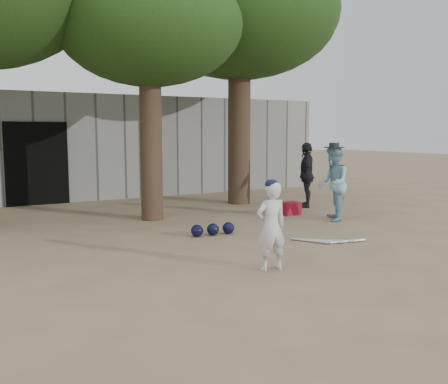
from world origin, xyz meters
TOP-DOWN VIEW (x-y plane):
  - ground at (0.00, 0.00)m, footprint 70.00×70.00m
  - boy_player at (0.52, -0.46)m, footprint 0.48×0.34m
  - spectator_blue at (3.99, 2.11)m, footprint 0.97×1.00m
  - spectator_dark at (4.72, 3.92)m, footprint 0.94×1.01m
  - red_bag at (3.66, 3.18)m, footprint 0.44×0.35m
  - back_building at (-0.00, 10.33)m, footprint 16.00×5.24m
  - helmet_row at (0.94, 2.01)m, footprint 0.87×0.29m
  - bat_pile at (2.41, 0.46)m, footprint 1.10×0.79m
  - tree_row at (0.74, 5.02)m, footprint 11.40×5.80m

SIDE VIEW (x-z plane):
  - ground at x=0.00m, z-range 0.00..0.00m
  - bat_pile at x=2.41m, z-range 0.00..0.06m
  - helmet_row at x=0.94m, z-range 0.00..0.23m
  - red_bag at x=3.66m, z-range 0.00..0.30m
  - boy_player at x=0.52m, z-range 0.00..1.25m
  - spectator_blue at x=3.99m, z-range 0.00..1.63m
  - spectator_dark at x=4.72m, z-range 0.00..1.67m
  - back_building at x=0.00m, z-range 0.00..3.00m
  - tree_row at x=0.74m, z-range 1.34..8.03m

